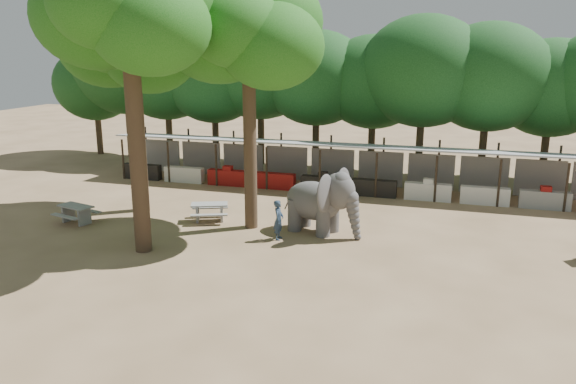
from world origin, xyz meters
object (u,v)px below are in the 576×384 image
(yard_tree_left, at_px, (132,37))
(elephant, at_px, (322,201))
(yard_tree_center, at_px, (127,4))
(yard_tree_back, at_px, (247,27))
(picnic_table_near, at_px, (76,212))
(picnic_table_far, at_px, (210,210))
(handler, at_px, (279,220))

(yard_tree_left, distance_m, elephant, 11.57)
(yard_tree_center, bearing_deg, yard_tree_back, 53.14)
(picnic_table_near, bearing_deg, yard_tree_back, 28.60)
(yard_tree_left, bearing_deg, picnic_table_far, -12.59)
(yard_tree_center, distance_m, yard_tree_back, 5.04)
(yard_tree_back, bearing_deg, handler, -37.68)
(yard_tree_back, distance_m, elephant, 7.88)
(yard_tree_center, distance_m, elephant, 10.80)
(yard_tree_center, relative_size, handler, 7.22)
(yard_tree_center, height_order, handler, yard_tree_center)
(yard_tree_back, height_order, picnic_table_near, yard_tree_back)
(yard_tree_back, bearing_deg, yard_tree_left, 170.54)
(yard_tree_center, height_order, yard_tree_back, yard_tree_center)
(yard_tree_left, xyz_separation_m, elephant, (9.30, -1.01, -6.81))
(yard_tree_left, xyz_separation_m, picnic_table_near, (-1.65, -2.93, -7.66))
(yard_tree_back, distance_m, handler, 8.03)
(yard_tree_left, distance_m, yard_tree_center, 5.92)
(handler, relative_size, picnic_table_far, 0.80)
(yard_tree_back, xyz_separation_m, elephant, (3.30, -0.01, -7.15))
(handler, bearing_deg, yard_tree_back, 49.39)
(elephant, relative_size, handler, 2.25)
(yard_tree_center, distance_m, picnic_table_far, 9.65)
(yard_tree_back, height_order, picnic_table_far, yard_tree_back)
(elephant, distance_m, handler, 2.11)
(picnic_table_near, height_order, picnic_table_far, picnic_table_far)
(yard_tree_back, relative_size, elephant, 3.03)
(yard_tree_back, distance_m, picnic_table_far, 8.25)
(yard_tree_left, relative_size, picnic_table_near, 5.63)
(yard_tree_left, bearing_deg, picnic_table_near, -119.37)
(elephant, relative_size, picnic_table_near, 1.91)
(picnic_table_far, bearing_deg, yard_tree_center, -125.61)
(yard_tree_center, xyz_separation_m, handler, (4.79, 2.62, -8.37))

